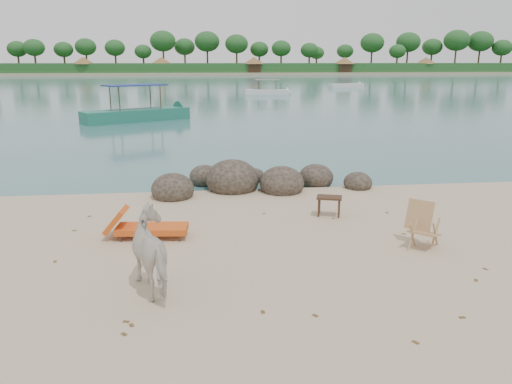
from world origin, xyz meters
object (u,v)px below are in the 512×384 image
cow (157,253)px  side_table (329,207)px  boulders (249,182)px  lounge_chair (152,226)px  deck_chair (425,228)px  boat_near (135,91)px

cow → side_table: (3.82, 3.59, -0.41)m
boulders → lounge_chair: bearing=-122.2°
boulders → cow: 6.82m
deck_chair → lounge_chair: bearing=-148.9°
deck_chair → boat_near: bearing=153.3°
boulders → deck_chair: (3.00, -5.16, 0.23)m
boulders → boat_near: (-5.29, 18.44, 1.63)m
lounge_chair → deck_chair: (5.46, -1.25, 0.17)m
deck_chair → boat_near: size_ratio=0.12×
boulders → side_table: size_ratio=10.81×
boulders → side_table: 3.31m
boulders → deck_chair: size_ratio=7.12×
cow → lounge_chair: bearing=-107.0°
side_table → deck_chair: bearing=-42.3°
cow → lounge_chair: 2.58m
boulders → lounge_chair: boulders is taller
cow → deck_chair: cow is taller
cow → boat_near: boat_near is taller
cow → side_table: 5.25m
boulders → deck_chair: bearing=-59.9°
side_table → deck_chair: size_ratio=0.66×
cow → deck_chair: 5.32m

